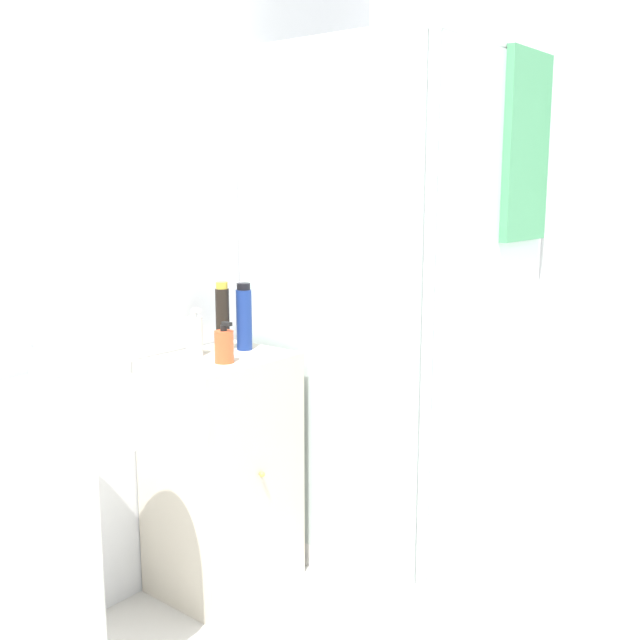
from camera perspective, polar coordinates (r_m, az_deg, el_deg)
wall_back at (r=2.42m, az=-20.77°, el=5.16°), size 6.40×0.06×2.50m
shower_enclosure at (r=3.00m, az=6.16°, el=-7.15°), size 0.86×0.89×1.93m
vanity_cabinet at (r=2.75m, az=-7.41°, el=-11.44°), size 0.47×0.39×0.85m
sink at (r=2.23m, az=-18.58°, el=-10.98°), size 0.44×0.44×1.02m
soap_dispenser at (r=2.52m, az=-7.32°, el=-1.98°), size 0.06×0.07×0.14m
shampoo_bottle_tall_black at (r=2.68m, az=-7.44°, el=0.18°), size 0.05×0.05×0.25m
shampoo_bottle_blue at (r=2.70m, az=-5.81°, el=0.19°), size 0.06×0.06×0.24m
lotion_bottle_white at (r=2.63m, az=-9.55°, el=-1.21°), size 0.06×0.06×0.17m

